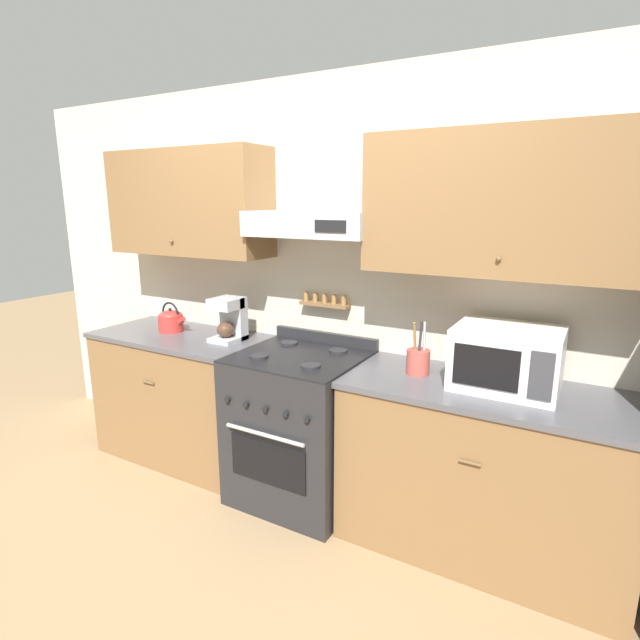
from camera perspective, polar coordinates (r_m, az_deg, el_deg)
name	(u,v)px	position (r m, az deg, el deg)	size (l,w,h in m)	color
ground_plane	(275,518)	(3.16, -5.20, -21.57)	(16.00, 16.00, 0.00)	#937551
wall_back	(331,258)	(3.10, 1.23, 7.11)	(5.20, 0.46, 2.55)	beige
counter_left	(185,395)	(3.75, -15.14, -8.28)	(1.25, 0.65, 0.91)	brown
counter_right	(482,470)	(2.82, 18.05, -16.03)	(1.43, 0.65, 0.91)	brown
stove_range	(300,426)	(3.14, -2.32, -12.03)	(0.73, 0.72, 0.99)	#232326
tea_kettle	(171,320)	(3.69, -16.67, -0.02)	(0.22, 0.17, 0.21)	red
coffee_maker	(230,319)	(3.35, -10.28, 0.13)	(0.18, 0.22, 0.29)	#ADAFB5
microwave	(507,358)	(2.62, 20.57, -4.08)	(0.50, 0.40, 0.31)	white
utensil_crock	(418,361)	(2.72, 11.15, -4.60)	(0.12, 0.12, 0.29)	#B24C42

